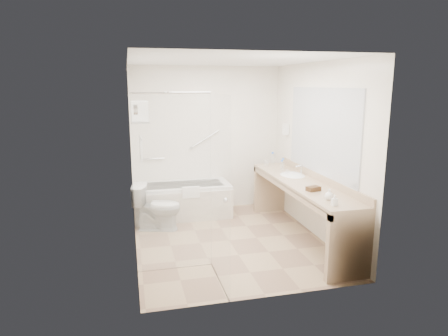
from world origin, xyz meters
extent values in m
plane|color=tan|center=(0.00, 0.00, 0.00)|extent=(3.20, 3.20, 0.00)
cube|color=silver|center=(0.00, 0.00, 2.50)|extent=(2.60, 3.20, 0.10)
cube|color=white|center=(0.00, 1.60, 1.25)|extent=(2.60, 0.10, 2.50)
cube|color=white|center=(0.00, -1.60, 1.25)|extent=(2.60, 0.10, 2.50)
cube|color=white|center=(-1.30, 0.00, 1.25)|extent=(0.10, 3.20, 2.50)
cube|color=white|center=(1.30, 0.00, 1.25)|extent=(0.10, 3.20, 2.50)
cube|color=silver|center=(-0.50, 1.25, 0.28)|extent=(1.60, 0.70, 0.55)
cube|color=silver|center=(-0.50, 0.89, 0.25)|extent=(1.60, 0.02, 0.50)
cube|color=white|center=(-0.40, 0.90, 0.50)|extent=(0.28, 0.06, 0.18)
cylinder|color=silver|center=(-0.95, 1.56, 0.95)|extent=(0.40, 0.03, 0.03)
cylinder|color=silver|center=(-0.05, 1.56, 1.25)|extent=(0.53, 0.03, 0.33)
cube|color=silver|center=(-0.85, -0.70, 1.05)|extent=(0.90, 0.01, 2.10)
cube|color=silver|center=(-0.40, -1.15, 1.05)|extent=(0.02, 0.90, 2.10)
cylinder|color=silver|center=(-0.85, -0.70, 2.10)|extent=(0.90, 0.02, 0.02)
sphere|color=silver|center=(-0.37, -1.30, 1.00)|extent=(0.05, 0.05, 0.05)
cylinder|color=silver|center=(-1.25, -1.15, 1.95)|extent=(0.04, 0.10, 0.10)
cube|color=silver|center=(-1.17, 0.35, 1.70)|extent=(0.24, 0.55, 0.02)
cylinder|color=silver|center=(-1.17, 0.35, 1.48)|extent=(0.02, 0.55, 0.02)
cube|color=white|center=(-1.17, 0.35, 1.32)|extent=(0.03, 0.42, 0.32)
cube|color=white|center=(-1.17, 0.35, 1.76)|extent=(0.22, 0.40, 0.08)
cube|color=white|center=(-1.17, 0.35, 1.84)|extent=(0.22, 0.40, 0.08)
cube|color=white|center=(-1.17, 0.35, 1.93)|extent=(0.22, 0.40, 0.08)
cube|color=tan|center=(1.02, -0.15, 0.82)|extent=(0.55, 2.70, 0.05)
cube|color=tan|center=(1.29, -0.15, 0.90)|extent=(0.03, 2.70, 0.10)
cube|color=tan|center=(0.77, -0.15, 0.77)|extent=(0.04, 2.70, 0.08)
cube|color=tan|center=(1.02, -1.46, 0.40)|extent=(0.55, 0.08, 0.80)
cube|color=tan|center=(1.02, 1.16, 0.40)|extent=(0.55, 0.08, 0.80)
ellipsoid|color=silver|center=(1.05, 0.25, 0.82)|extent=(0.40, 0.52, 0.14)
cylinder|color=silver|center=(1.20, 0.25, 0.93)|extent=(0.03, 0.03, 0.14)
cube|color=#B6BAC3|center=(1.29, -0.15, 1.55)|extent=(0.02, 2.00, 1.20)
cube|color=white|center=(1.25, 1.05, 1.45)|extent=(0.08, 0.10, 0.18)
imported|color=silver|center=(-0.95, 0.70, 0.35)|extent=(0.80, 0.58, 0.70)
cube|color=#422C17|center=(0.95, -0.66, 0.88)|extent=(0.19, 0.15, 0.06)
imported|color=white|center=(0.89, -1.31, 0.88)|extent=(0.06, 0.13, 0.06)
imported|color=white|center=(0.95, -1.07, 0.90)|extent=(0.10, 0.13, 0.10)
cylinder|color=silver|center=(1.07, 0.69, 0.93)|extent=(0.06, 0.06, 0.16)
cylinder|color=blue|center=(1.07, 0.69, 1.02)|extent=(0.03, 0.03, 0.02)
cylinder|color=silver|center=(0.99, 0.53, 0.93)|extent=(0.06, 0.06, 0.16)
cylinder|color=blue|center=(0.99, 0.53, 1.02)|extent=(0.03, 0.03, 0.02)
cylinder|color=silver|center=(1.05, 1.10, 0.94)|extent=(0.06, 0.06, 0.18)
cylinder|color=blue|center=(1.05, 1.10, 1.05)|extent=(0.03, 0.03, 0.03)
cylinder|color=silver|center=(0.88, 0.93, 0.90)|extent=(0.10, 0.10, 0.10)
cylinder|color=silver|center=(0.97, 0.25, 0.89)|extent=(0.08, 0.08, 0.08)
camera|label=1|loc=(-1.33, -5.21, 2.20)|focal=32.00mm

